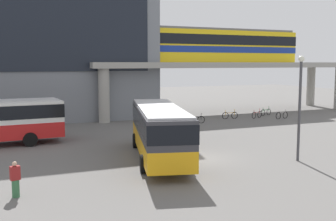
{
  "coord_description": "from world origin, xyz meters",
  "views": [
    {
      "loc": [
        -11.27,
        -21.94,
        5.83
      ],
      "look_at": [
        0.87,
        6.75,
        2.2
      ],
      "focal_mm": 43.55,
      "sensor_mm": 36.0,
      "label": 1
    }
  ],
  "objects": [
    {
      "name": "pedestrian_waiting_near_stop",
      "position": [
        -10.68,
        -3.46,
        0.75
      ],
      "size": [
        0.46,
        0.36,
        1.6
      ],
      "color": "#33663F",
      "rests_on": "ground_plane"
    },
    {
      "name": "bicycle_silver",
      "position": [
        16.42,
        12.61,
        0.36
      ],
      "size": [
        1.78,
        0.35,
        1.04
      ],
      "color": "black",
      "rests_on": "ground_plane"
    },
    {
      "name": "elevated_platform",
      "position": [
        13.62,
        19.6,
        5.13
      ],
      "size": [
        32.78,
        6.66,
        5.92
      ],
      "color": "#9E9B93",
      "rests_on": "ground_plane"
    },
    {
      "name": "lamp_post",
      "position": [
        5.22,
        -2.95,
        3.7
      ],
      "size": [
        0.36,
        0.36,
        6.26
      ],
      "color": "#3F3F44",
      "rests_on": "ground_plane"
    },
    {
      "name": "train",
      "position": [
        13.44,
        19.6,
        7.89
      ],
      "size": [
        18.28,
        2.96,
        3.84
      ],
      "color": "yellow",
      "rests_on": "elevated_platform"
    },
    {
      "name": "bicycle_black",
      "position": [
        6.55,
        13.19,
        0.36
      ],
      "size": [
        1.74,
        0.55,
        1.04
      ],
      "color": "black",
      "rests_on": "ground_plane"
    },
    {
      "name": "bus_main",
      "position": [
        -2.26,
        0.75,
        1.99
      ],
      "size": [
        5.25,
        11.32,
        3.22
      ],
      "color": "orange",
      "rests_on": "ground_plane"
    },
    {
      "name": "bicycle_orange",
      "position": [
        11.33,
        14.7,
        0.36
      ],
      "size": [
        1.78,
        0.3,
        1.04
      ],
      "color": "black",
      "rests_on": "ground_plane"
    },
    {
      "name": "bicycle_red",
      "position": [
        14.29,
        14.09,
        0.36
      ],
      "size": [
        1.69,
        0.69,
        1.04
      ],
      "color": "black",
      "rests_on": "ground_plane"
    },
    {
      "name": "bicycle_brown",
      "position": [
        5.77,
        15.62,
        0.36
      ],
      "size": [
        1.79,
        0.2,
        1.04
      ],
      "color": "black",
      "rests_on": "ground_plane"
    },
    {
      "name": "ground_plane",
      "position": [
        0.0,
        10.0,
        0.0
      ],
      "size": [
        120.0,
        120.0,
        0.0
      ],
      "primitive_type": "plane",
      "color": "#605E5B"
    },
    {
      "name": "bicycle_green",
      "position": [
        16.55,
        15.56,
        0.36
      ],
      "size": [
        1.73,
        0.58,
        1.04
      ],
      "color": "black",
      "rests_on": "ground_plane"
    },
    {
      "name": "station_building",
      "position": [
        -9.42,
        24.48,
        9.35
      ],
      "size": [
        28.1,
        13.61,
        18.68
      ],
      "color": "slate",
      "rests_on": "ground_plane"
    }
  ]
}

